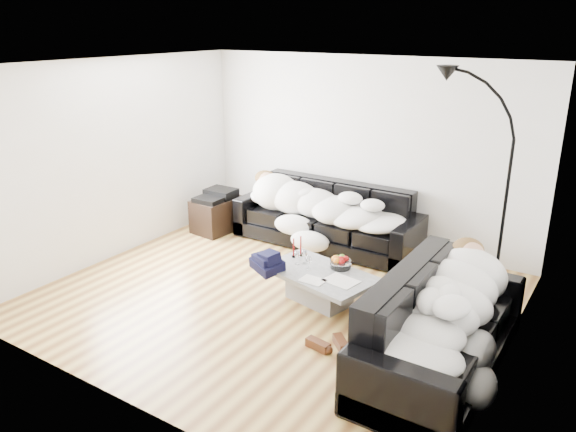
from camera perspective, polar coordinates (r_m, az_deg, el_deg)
The scene contains 24 objects.
ground at distance 6.57m, azimuth -1.44°, elevation -8.16°, with size 5.00×5.00×0.00m, color brown.
wall_back at distance 7.98m, azimuth 7.67°, elevation 6.57°, with size 5.00×0.02×2.60m, color silver.
wall_left at distance 7.73m, azimuth -17.09°, elevation 5.49°, with size 0.02×4.50×2.60m, color silver.
wall_right at distance 5.17m, azimuth 22.00°, elevation -1.65°, with size 0.02×4.50×2.60m, color silver.
ceiling at distance 5.85m, azimuth -1.65°, elevation 15.09°, with size 5.00×5.00×0.00m, color white.
sofa_back at distance 7.90m, azimuth 3.94°, elevation 0.03°, with size 2.64×0.92×0.86m, color black.
sofa_right at distance 5.29m, azimuth 15.42°, elevation -10.54°, with size 2.24×0.96×0.91m, color black.
sleeper_back at distance 7.80m, azimuth 3.80°, elevation 1.40°, with size 2.24×0.77×0.45m, color white, non-canonical shape.
sleeper_right at distance 5.20m, azimuth 15.62°, elevation -8.60°, with size 1.92×0.81×0.47m, color white, non-canonical shape.
teal_cushion at distance 5.79m, azimuth 17.24°, elevation -5.10°, with size 0.36×0.30×0.20m, color #0A3E4B.
coffee_table at distance 6.39m, azimuth 3.19°, elevation -7.17°, with size 1.25×0.73×0.36m, color #939699.
fruit_bowl at distance 6.40m, azimuth 5.36°, elevation -4.65°, with size 0.24×0.24×0.15m, color white.
wine_glass_a at distance 6.48m, azimuth 1.69°, elevation -4.15°, with size 0.07×0.07×0.17m, color white.
wine_glass_b at distance 6.47m, azimuth 0.94°, elevation -4.26°, with size 0.07×0.07×0.16m, color white.
wine_glass_c at distance 6.32m, azimuth 2.08°, elevation -4.81°, with size 0.07×0.07×0.17m, color white.
candle_left at distance 6.64m, azimuth 0.58°, elevation -3.29°, with size 0.04×0.04×0.23m, color maroon.
candle_right at distance 6.68m, azimuth 1.30°, elevation -3.08°, with size 0.05×0.05×0.25m, color maroon.
newspaper_a at distance 6.11m, azimuth 5.41°, elevation -6.55°, with size 0.35×0.27×0.01m, color silver.
newspaper_b at distance 6.10m, azimuth 2.52°, elevation -6.51°, with size 0.27×0.19×0.01m, color silver.
navy_jacket at distance 6.27m, azimuth -2.05°, elevation -4.14°, with size 0.36×0.30×0.18m, color black, non-canonical shape.
shoes at distance 5.61m, azimuth 4.15°, elevation -12.80°, with size 0.43×0.31×0.10m, color #472311, non-canonical shape.
av_cabinet at distance 8.55m, azimuth -7.15°, elevation 0.14°, with size 0.50×0.73×0.50m, color black.
stereo at distance 8.46m, azimuth -7.24°, elevation 2.17°, with size 0.44×0.34×0.13m, color black.
floor_lamp at distance 6.58m, azimuth 21.21°, elevation 1.16°, with size 0.82×0.33×2.26m, color black, non-canonical shape.
Camera 1 is at (3.31, -4.81, 3.01)m, focal length 35.00 mm.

